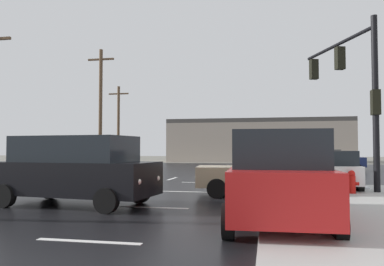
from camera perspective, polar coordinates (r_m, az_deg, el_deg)
The scene contains 14 objects.
ground_plane at distance 20.73m, azimuth 2.43°, elevation -6.99°, with size 120.00×120.00×0.00m, color slate.
road_asphalt at distance 20.73m, azimuth 2.43°, elevation -6.96°, with size 44.00×44.00×0.02m, color black.
snow_strip_curbside at distance 16.58m, azimuth 17.68°, elevation -7.47°, with size 4.00×1.60×0.06m, color white.
lane_markings at distance 19.21m, azimuth 5.37°, elevation -7.28°, with size 36.15×36.15×0.01m.
traffic_signal_mast at distance 16.48m, azimuth 22.92°, elevation 7.18°, with size 1.99×4.96×6.36m.
fire_hydrant at distance 14.39m, azimuth 22.75°, elevation -6.74°, with size 0.48×0.26×0.79m.
strip_building_background at distance 49.53m, azimuth 9.87°, elevation -1.16°, with size 22.24×8.00×5.30m.
suv_red at distance 8.76m, azimuth 12.57°, elevation -6.21°, with size 2.30×4.89×2.03m.
sedan_navy at distance 29.78m, azimuth 19.72°, elevation -3.78°, with size 4.55×2.03×1.58m.
sedan_white at distance 16.40m, azimuth 19.25°, elevation -5.11°, with size 2.30×4.64×1.58m.
suv_black at distance 11.80m, azimuth -17.08°, elevation -5.14°, with size 4.99×2.61×2.03m.
sedan_tan at distance 13.79m, azimuth 10.99°, elevation -5.76°, with size 4.66×2.36×1.58m.
utility_pole_far at distance 31.55m, azimuth -13.51°, elevation 3.88°, with size 2.20×0.28×9.67m.
utility_pole_distant at distance 41.54m, azimuth -10.94°, elevation 1.45°, with size 2.20×0.28×8.34m.
Camera 1 is at (3.17, -20.41, 1.69)m, focal length 35.69 mm.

